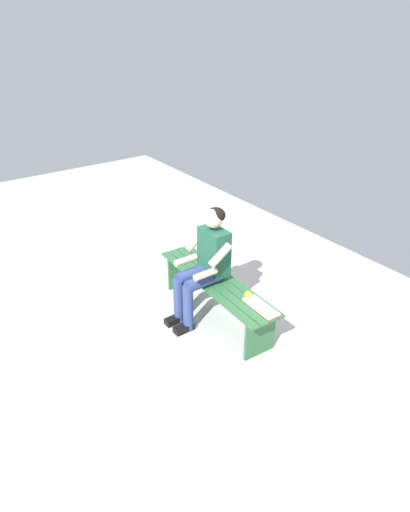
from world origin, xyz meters
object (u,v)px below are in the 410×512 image
Objects in this scene: bench_near at (216,289)px; person_seated at (205,261)px; book_open at (261,307)px; apple at (248,295)px.

bench_near is 1.39× the size of person_seated.
person_seated is 0.78m from book_open.
apple is (-0.53, -0.16, -0.20)m from person_seated.
bench_near is 0.37m from person_seated.
bench_near is at bearing 6.85° from book_open.
apple reaches higher than book_open.
apple is at bearing -172.83° from bench_near.
book_open is (-0.65, -0.05, 0.12)m from bench_near.
person_seated reaches higher than book_open.
bench_near is at bearing 7.17° from apple.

